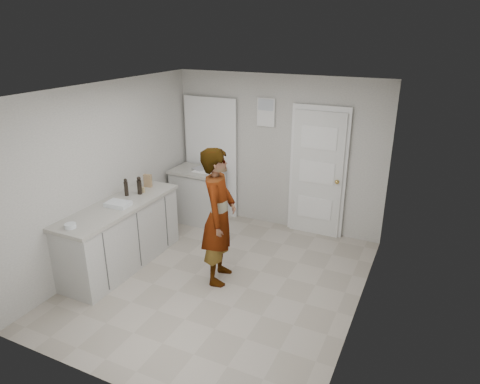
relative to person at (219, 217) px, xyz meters
The scene contains 12 objects.
ground 0.91m from the person, 54.70° to the right, with size 4.00×4.00×0.00m, color gray.
room_shell 1.89m from the person, 93.87° to the left, with size 4.00×4.00×4.00m.
main_counter 1.51m from the person, 169.27° to the right, with size 0.64×1.96×0.93m.
side_counter 1.97m from the person, 129.04° to the left, with size 0.84×0.61×0.93m.
person is the anchor object (origin of this frame).
cake_mix_box 1.52m from the person, 162.23° to the left, with size 0.12×0.05×0.19m, color olive.
spice_jar 1.38m from the person, 169.97° to the left, with size 0.05×0.05×0.08m, color tan.
oil_cruet_a 1.39m from the person, behind, with size 0.07×0.07×0.26m.
oil_cruet_b 1.51m from the person, behind, with size 0.06×0.06×0.25m.
baking_dish 1.39m from the person, 167.13° to the right, with size 0.33×0.24×0.06m.
egg_bowl 1.79m from the person, 142.77° to the right, with size 0.14×0.14×0.05m.
papers 1.86m from the person, 125.77° to the left, with size 0.27×0.34×0.01m, color white.
Camera 1 is at (2.32, -4.30, 3.16)m, focal length 32.00 mm.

